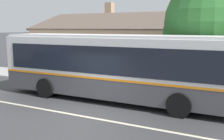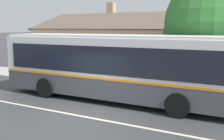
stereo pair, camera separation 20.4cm
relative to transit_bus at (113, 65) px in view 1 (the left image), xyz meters
name	(u,v)px [view 1 (the left image)]	position (x,y,z in m)	size (l,w,h in m)	color
ground_plane	(80,116)	(0.02, -2.90, -1.70)	(300.00, 300.00, 0.00)	#38383A
sidewalk_far	(139,86)	(0.02, 3.10, -1.62)	(60.00, 3.00, 0.15)	#9E9E99
lane_divider_stripe	(80,116)	(0.02, -2.90, -1.69)	(60.00, 0.16, 0.01)	beige
community_building	(167,48)	(-0.91, 11.35, 0.08)	(22.73, 9.59, 5.86)	tan
transit_bus	(113,65)	(0.00, 0.00, 0.00)	(11.64, 2.85, 3.16)	#47474C
bench_by_building	(40,69)	(-7.62, 3.11, -1.13)	(1.62, 0.51, 0.94)	brown
bench_down_street	(85,75)	(-3.37, 2.54, -1.13)	(1.67, 0.51, 0.94)	brown
street_tree_primary	(205,26)	(3.48, 3.84, 1.89)	(4.84, 4.70, 6.13)	#4C3828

